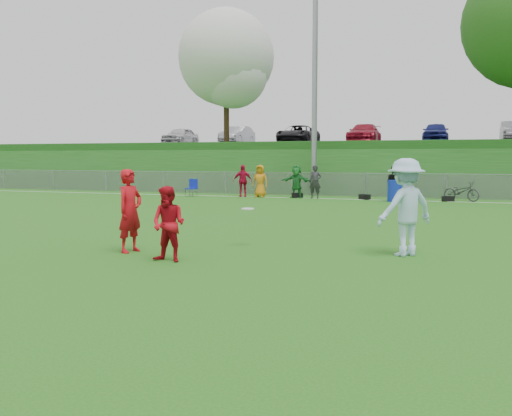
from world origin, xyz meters
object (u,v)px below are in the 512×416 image
at_px(player_red_center, 169,224).
at_px(player_blue, 405,207).
at_px(bicycle, 462,191).
at_px(recycling_bin, 395,191).
at_px(frisbee, 248,209).
at_px(player_red_left, 130,211).

height_order(player_red_center, player_blue, player_blue).
xyz_separation_m(player_red_center, bicycle, (5.55, 18.83, -0.29)).
bearing_deg(player_blue, recycling_bin, -127.81).
bearing_deg(frisbee, player_blue, -0.86).
bearing_deg(player_red_center, player_blue, 33.05).
bearing_deg(bicycle, recycling_bin, 142.32).
bearing_deg(player_blue, bicycle, -138.63).
relative_size(recycling_bin, bicycle, 0.57).
height_order(player_blue, frisbee, player_blue).
distance_m(player_red_left, recycling_bin, 17.13).
height_order(player_red_left, player_red_center, player_red_left).
height_order(player_blue, bicycle, player_blue).
relative_size(frisbee, bicycle, 0.17).
xyz_separation_m(player_red_center, player_blue, (4.36, 2.30, 0.27)).
relative_size(player_red_left, bicycle, 1.02).
bearing_deg(player_red_center, frisbee, 76.49).
xyz_separation_m(player_blue, recycling_bin, (-1.78, 15.12, -0.52)).
distance_m(player_red_center, frisbee, 2.49).
bearing_deg(player_red_left, frisbee, -41.93).
distance_m(frisbee, bicycle, 17.16).
distance_m(player_red_left, player_blue, 5.91).
xyz_separation_m(frisbee, bicycle, (4.75, 16.48, -0.41)).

